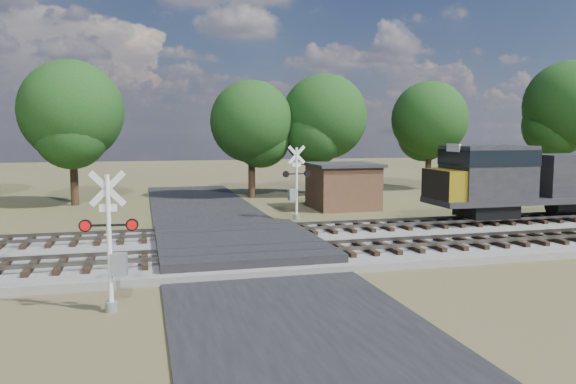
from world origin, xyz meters
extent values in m
plane|color=#454A27|center=(0.00, 0.00, 0.00)|extent=(160.00, 160.00, 0.00)
cube|color=gray|center=(10.00, 0.50, 0.15)|extent=(140.00, 10.00, 0.30)
cube|color=black|center=(0.00, 0.00, 0.04)|extent=(7.00, 60.00, 0.08)
cube|color=#262628|center=(0.00, 0.50, 0.32)|extent=(7.00, 9.00, 0.62)
cube|color=black|center=(2.00, -2.00, 0.39)|extent=(44.00, 2.60, 0.18)
cube|color=#5A564D|center=(10.00, -2.72, 0.55)|extent=(140.00, 0.08, 0.15)
cube|color=#5A564D|center=(10.00, -1.28, 0.55)|extent=(140.00, 0.08, 0.15)
cube|color=black|center=(2.00, 3.00, 0.39)|extent=(44.00, 2.60, 0.18)
cube|color=#5A564D|center=(10.00, 2.28, 0.55)|extent=(140.00, 0.08, 0.15)
cube|color=#5A564D|center=(10.00, 3.72, 0.55)|extent=(140.00, 0.08, 0.15)
cylinder|color=silver|center=(-4.98, -6.87, 2.02)|extent=(0.14, 0.14, 4.04)
cylinder|color=gray|center=(-4.98, -6.87, 0.15)|extent=(0.36, 0.36, 0.30)
cube|color=silver|center=(-4.98, -6.87, 3.63)|extent=(1.05, 0.18, 1.06)
cube|color=silver|center=(-4.98, -6.87, 3.63)|extent=(1.05, 0.18, 1.06)
cube|color=silver|center=(-4.98, -6.87, 3.08)|extent=(0.50, 0.10, 0.22)
cube|color=black|center=(-4.98, -6.87, 2.57)|extent=(1.61, 0.28, 0.06)
cylinder|color=red|center=(-5.63, -6.78, 2.57)|extent=(0.37, 0.15, 0.36)
cylinder|color=red|center=(-4.33, -6.96, 2.57)|extent=(0.37, 0.15, 0.36)
cube|color=gray|center=(-4.73, -6.91, 1.41)|extent=(0.49, 0.36, 0.66)
cylinder|color=silver|center=(4.91, 8.52, 2.16)|extent=(0.15, 0.15, 4.32)
cylinder|color=gray|center=(4.91, 8.52, 0.16)|extent=(0.39, 0.39, 0.32)
cube|color=silver|center=(4.91, 8.52, 3.89)|extent=(1.12, 0.24, 1.13)
cube|color=silver|center=(4.91, 8.52, 3.89)|extent=(1.12, 0.24, 1.13)
cube|color=silver|center=(4.91, 8.52, 3.29)|extent=(0.54, 0.13, 0.24)
cube|color=black|center=(4.91, 8.52, 2.75)|extent=(1.71, 0.36, 0.06)
cylinder|color=red|center=(5.61, 8.64, 2.75)|extent=(0.40, 0.17, 0.39)
cylinder|color=red|center=(4.22, 8.40, 2.75)|extent=(0.40, 0.17, 0.39)
cube|color=gray|center=(4.65, 8.47, 1.51)|extent=(0.53, 0.40, 0.70)
cube|color=#45331D|center=(9.30, 12.45, 1.45)|extent=(4.17, 4.17, 2.91)
cube|color=#29292B|center=(9.30, 12.45, 3.01)|extent=(4.59, 4.59, 0.21)
cylinder|color=black|center=(-8.73, 18.82, 2.57)|extent=(0.56, 0.56, 5.15)
sphere|color=#133811|center=(-8.73, 18.82, 6.69)|extent=(7.21, 7.21, 7.21)
cylinder|color=black|center=(4.45, 20.25, 2.33)|extent=(0.56, 0.56, 4.66)
sphere|color=#133811|center=(4.45, 20.25, 6.06)|extent=(6.53, 6.53, 6.53)
cylinder|color=black|center=(10.53, 20.27, 2.49)|extent=(0.56, 0.56, 4.98)
sphere|color=#133811|center=(10.53, 20.27, 6.48)|extent=(6.98, 6.98, 6.98)
cylinder|color=black|center=(21.41, 22.79, 2.46)|extent=(0.56, 0.56, 4.92)
sphere|color=#133811|center=(21.41, 22.79, 6.39)|extent=(6.89, 6.89, 6.89)
cylinder|color=black|center=(33.34, 19.16, 2.91)|extent=(0.56, 0.56, 5.81)
sphere|color=#133811|center=(33.34, 19.16, 7.56)|extent=(8.14, 8.14, 8.14)
camera|label=1|loc=(-4.00, -23.66, 5.27)|focal=35.00mm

